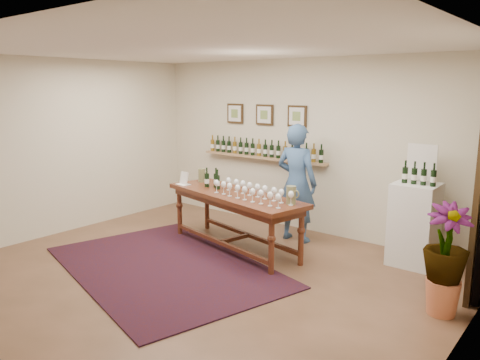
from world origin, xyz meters
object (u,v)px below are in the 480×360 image
Objects in this scene: display_pedestal at (414,224)px; potted_plant at (445,260)px; person at (297,183)px; tasting_table at (235,202)px.

display_pedestal is 1.44m from potted_plant.
display_pedestal is 1.08× the size of potted_plant.
person is (-1.77, -0.12, 0.35)m from display_pedestal.
tasting_table is at bearing 175.79° from potted_plant.
tasting_table is 2.48m from display_pedestal.
potted_plant is 0.57× the size of person.
person is at bearing 155.86° from potted_plant.
potted_plant is (2.99, -0.22, -0.11)m from tasting_table.
person reaches higher than potted_plant.
person reaches higher than display_pedestal.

